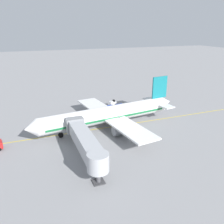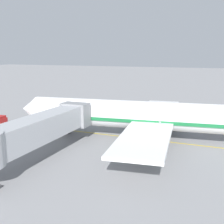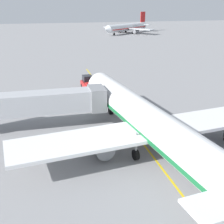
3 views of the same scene
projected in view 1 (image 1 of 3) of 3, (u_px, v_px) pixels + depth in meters
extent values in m
plane|color=gray|center=(100.00, 129.00, 55.02)|extent=(400.00, 400.00, 0.00)
cube|color=gold|center=(100.00, 129.00, 55.02)|extent=(0.24, 80.00, 0.01)
cylinder|color=white|center=(107.00, 114.00, 54.57)|extent=(7.80, 32.21, 3.70)
cube|color=#196B38|center=(107.00, 116.00, 54.73)|extent=(7.51, 29.68, 0.44)
cone|color=white|center=(30.00, 129.00, 46.81)|extent=(3.91, 2.85, 3.63)
cone|color=white|center=(166.00, 102.00, 62.32)|extent=(3.48, 3.18, 3.14)
cube|color=black|center=(39.00, 124.00, 47.41)|extent=(2.89, 1.45, 0.60)
cube|color=white|center=(111.00, 116.00, 55.25)|extent=(30.42, 9.03, 0.36)
cylinder|color=gray|center=(120.00, 130.00, 50.77)|extent=(2.40, 3.43, 2.00)
cylinder|color=gray|center=(98.00, 114.00, 59.85)|extent=(2.40, 3.43, 2.00)
cube|color=#14707A|center=(160.00, 87.00, 59.78)|extent=(0.89, 4.40, 5.50)
cube|color=white|center=(158.00, 103.00, 61.06)|extent=(10.25, 3.87, 0.24)
cylinder|color=black|center=(61.00, 135.00, 50.45)|extent=(0.59, 1.15, 1.10)
cylinder|color=gray|center=(60.00, 128.00, 49.92)|extent=(0.24, 0.24, 2.00)
cylinder|color=black|center=(120.00, 127.00, 54.51)|extent=(0.59, 1.15, 1.10)
cylinder|color=gray|center=(120.00, 121.00, 53.98)|extent=(0.24, 0.24, 2.00)
cylinder|color=black|center=(110.00, 120.00, 58.31)|extent=(0.59, 1.15, 1.10)
cylinder|color=gray|center=(110.00, 115.00, 57.78)|extent=(0.24, 0.24, 2.00)
cube|color=#A8AAAF|center=(84.00, 140.00, 41.86)|extent=(15.93, 2.80, 2.60)
cube|color=gray|center=(75.00, 125.00, 48.14)|extent=(2.00, 3.50, 2.99)
cylinder|color=#A8AAAF|center=(98.00, 162.00, 34.88)|extent=(3.36, 3.36, 2.86)
cylinder|color=#4C4C51|center=(98.00, 176.00, 35.70)|extent=(0.70, 0.70, 2.19)
cube|color=#38383A|center=(98.00, 182.00, 36.04)|extent=(1.80, 1.80, 0.16)
cube|color=silver|center=(112.00, 103.00, 71.06)|extent=(2.22, 2.77, 0.70)
cube|color=silver|center=(111.00, 102.00, 70.38)|extent=(1.39, 1.40, 0.44)
cube|color=black|center=(114.00, 101.00, 71.32)|extent=(0.82, 0.53, 0.64)
cylinder|color=black|center=(112.00, 101.00, 70.75)|extent=(0.19, 0.27, 0.54)
cylinder|color=black|center=(112.00, 105.00, 70.23)|extent=(0.44, 0.59, 0.56)
cylinder|color=black|center=(109.00, 105.00, 70.90)|extent=(0.44, 0.59, 0.56)
cylinder|color=black|center=(116.00, 104.00, 71.46)|extent=(0.44, 0.59, 0.56)
cylinder|color=black|center=(113.00, 103.00, 72.13)|extent=(0.44, 0.59, 0.56)
cube|color=#B21E1E|center=(122.00, 110.00, 65.28)|extent=(1.62, 2.67, 0.70)
cube|color=#B21E1E|center=(120.00, 109.00, 64.75)|extent=(1.19, 1.21, 0.44)
cube|color=black|center=(124.00, 107.00, 65.39)|extent=(0.86, 0.30, 0.64)
cylinder|color=black|center=(121.00, 108.00, 64.99)|extent=(0.12, 0.27, 0.54)
cylinder|color=black|center=(120.00, 112.00, 64.53)|extent=(0.29, 0.59, 0.56)
cylinder|color=black|center=(118.00, 111.00, 65.40)|extent=(0.29, 0.59, 0.56)
cylinder|color=black|center=(125.00, 111.00, 65.39)|extent=(0.29, 0.59, 0.56)
cylinder|color=black|center=(123.00, 110.00, 66.26)|extent=(0.29, 0.59, 0.56)
cube|color=#4C4C51|center=(99.00, 111.00, 65.01)|extent=(1.53, 2.33, 0.12)
cube|color=#2D2D33|center=(99.00, 109.00, 64.80)|extent=(1.45, 2.21, 1.10)
cylinder|color=#4C4C51|center=(94.00, 112.00, 64.38)|extent=(0.14, 0.70, 0.07)
cylinder|color=black|center=(97.00, 113.00, 64.27)|extent=(0.16, 0.37, 0.36)
cylinder|color=black|center=(96.00, 112.00, 65.19)|extent=(0.16, 0.37, 0.36)
cylinder|color=black|center=(103.00, 112.00, 64.98)|extent=(0.16, 0.37, 0.36)
cylinder|color=black|center=(101.00, 111.00, 65.91)|extent=(0.16, 0.37, 0.36)
cube|color=#4C4C51|center=(109.00, 110.00, 66.29)|extent=(1.53, 2.33, 0.12)
cube|color=#233D9E|center=(109.00, 108.00, 66.08)|extent=(1.45, 2.21, 1.10)
cylinder|color=#4C4C51|center=(104.00, 110.00, 65.66)|extent=(0.14, 0.70, 0.07)
cylinder|color=black|center=(107.00, 111.00, 65.55)|extent=(0.16, 0.37, 0.36)
cylinder|color=black|center=(105.00, 110.00, 66.47)|extent=(0.16, 0.37, 0.36)
cylinder|color=black|center=(112.00, 111.00, 66.26)|extent=(0.16, 0.37, 0.36)
cylinder|color=black|center=(111.00, 109.00, 67.19)|extent=(0.16, 0.37, 0.36)
cube|color=#4C4C51|center=(120.00, 108.00, 67.47)|extent=(1.53, 2.33, 0.12)
cube|color=#233D9E|center=(120.00, 106.00, 67.26)|extent=(1.45, 2.21, 1.10)
cylinder|color=#4C4C51|center=(115.00, 109.00, 66.84)|extent=(0.14, 0.70, 0.07)
cylinder|color=black|center=(118.00, 110.00, 66.73)|extent=(0.16, 0.37, 0.36)
cylinder|color=black|center=(116.00, 109.00, 67.65)|extent=(0.16, 0.37, 0.36)
cylinder|color=black|center=(123.00, 109.00, 67.45)|extent=(0.16, 0.37, 0.36)
cylinder|color=black|center=(121.00, 108.00, 68.37)|extent=(0.16, 0.37, 0.36)
cube|color=#4C4C51|center=(128.00, 107.00, 68.81)|extent=(1.53, 2.33, 0.12)
cube|color=#999EA3|center=(128.00, 105.00, 68.60)|extent=(1.45, 2.21, 1.10)
cylinder|color=#4C4C51|center=(124.00, 107.00, 68.18)|extent=(0.14, 0.70, 0.07)
cylinder|color=black|center=(127.00, 108.00, 68.07)|extent=(0.16, 0.37, 0.36)
cylinder|color=black|center=(125.00, 107.00, 68.99)|extent=(0.16, 0.37, 0.36)
cylinder|color=black|center=(132.00, 107.00, 68.79)|extent=(0.16, 0.37, 0.36)
cylinder|color=black|center=(130.00, 106.00, 69.71)|extent=(0.16, 0.37, 0.36)
cylinder|color=#232328|center=(107.00, 119.00, 59.51)|extent=(0.15, 0.15, 0.85)
cylinder|color=#232328|center=(106.00, 119.00, 59.61)|extent=(0.15, 0.15, 0.85)
cube|color=yellow|center=(106.00, 116.00, 59.31)|extent=(0.45, 0.42, 0.60)
cylinder|color=yellow|center=(107.00, 117.00, 59.21)|extent=(0.23, 0.21, 0.57)
cylinder|color=yellow|center=(105.00, 116.00, 59.46)|extent=(0.23, 0.21, 0.57)
sphere|color=#997051|center=(106.00, 115.00, 59.17)|extent=(0.22, 0.22, 0.22)
cube|color=red|center=(106.00, 115.00, 59.16)|extent=(0.26, 0.22, 0.10)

